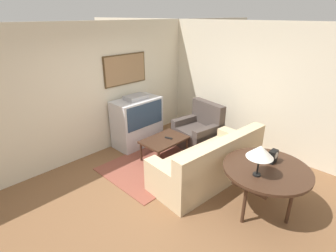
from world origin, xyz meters
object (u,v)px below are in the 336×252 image
armchair (198,132)px  table_lamp (260,152)px  couch (209,164)px  mantel_clock (273,156)px  tv (137,122)px  coffee_table (164,141)px  console_table (267,172)px

armchair → table_lamp: (-1.34, -2.05, 0.81)m
couch → mantel_clock: 1.18m
tv → coffee_table: 0.93m
tv → armchair: (0.94, -1.04, -0.24)m
tv → couch: 2.05m
console_table → mantel_clock: 0.26m
couch → armchair: size_ratio=2.18×
tv → coffee_table: bearing=-93.0°
tv → console_table: (-0.12, -3.11, 0.13)m
console_table → armchair: bearing=63.0°
armchair → coffee_table: armchair is taller
tv → console_table: bearing=-92.2°
couch → tv: bearing=-85.9°
coffee_table → table_lamp: (-0.35, -2.16, 0.72)m
coffee_table → console_table: 2.21m
tv → console_table: 3.11m
armchair → coffee_table: bearing=-87.2°
console_table → table_lamp: size_ratio=2.73×
tv → mantel_clock: 3.10m
mantel_clock → table_lamp: bearing=179.9°
table_lamp → coffee_table: bearing=80.9°
couch → mantel_clock: (0.12, -1.05, 0.53)m
couch → console_table: bearing=90.0°
console_table → table_lamp: bearing=175.1°
armchair → mantel_clock: (-0.85, -2.05, 0.54)m
console_table → table_lamp: (-0.28, 0.02, 0.43)m
console_table → mantel_clock: size_ratio=6.39×
mantel_clock → coffee_table: bearing=93.7°
couch → armchair: 1.39m
couch → console_table: couch is taller
table_lamp → mantel_clock: size_ratio=2.34×
tv → armchair: size_ratio=1.16×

